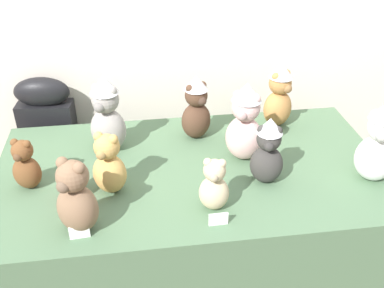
# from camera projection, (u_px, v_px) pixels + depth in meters

# --- Properties ---
(display_table) EXTENTS (1.65, 0.91, 0.72)m
(display_table) POSITION_uv_depth(u_px,v_px,m) (192.00, 231.00, 2.11)
(display_table) COLOR #4C6B4C
(display_table) RESTS_ON ground_plane
(instrument_case) EXTENTS (0.29, 0.15, 0.92)m
(instrument_case) POSITION_uv_depth(u_px,v_px,m) (54.00, 155.00, 2.47)
(instrument_case) COLOR black
(instrument_case) RESTS_ON ground_plane
(teddy_bear_snow) EXTENTS (0.20, 0.19, 0.35)m
(teddy_bear_snow) POSITION_uv_depth(u_px,v_px,m) (379.00, 143.00, 1.77)
(teddy_bear_snow) COLOR white
(teddy_bear_snow) RESTS_ON display_table
(teddy_bear_blush) EXTENTS (0.21, 0.20, 0.36)m
(teddy_bear_blush) POSITION_uv_depth(u_px,v_px,m) (245.00, 123.00, 1.90)
(teddy_bear_blush) COLOR beige
(teddy_bear_blush) RESTS_ON display_table
(teddy_bear_mocha) EXTENTS (0.19, 0.19, 0.29)m
(teddy_bear_mocha) POSITION_uv_depth(u_px,v_px,m) (76.00, 198.00, 1.53)
(teddy_bear_mocha) COLOR #7F6047
(teddy_bear_mocha) RESTS_ON display_table
(teddy_bear_sand) EXTENTS (0.13, 0.12, 0.22)m
(teddy_bear_sand) POSITION_uv_depth(u_px,v_px,m) (214.00, 186.00, 1.65)
(teddy_bear_sand) COLOR #CCB78E
(teddy_bear_sand) RESTS_ON display_table
(teddy_bear_caramel) EXTENTS (0.19, 0.18, 0.32)m
(teddy_bear_caramel) POSITION_uv_depth(u_px,v_px,m) (279.00, 96.00, 2.16)
(teddy_bear_caramel) COLOR #B27A42
(teddy_bear_caramel) RESTS_ON display_table
(teddy_bear_cocoa) EXTENTS (0.18, 0.17, 0.31)m
(teddy_bear_cocoa) POSITION_uv_depth(u_px,v_px,m) (196.00, 108.00, 2.06)
(teddy_bear_cocoa) COLOR #4C3323
(teddy_bear_cocoa) RESTS_ON display_table
(teddy_bear_charcoal) EXTENTS (0.16, 0.14, 0.29)m
(teddy_bear_charcoal) POSITION_uv_depth(u_px,v_px,m) (268.00, 152.00, 1.77)
(teddy_bear_charcoal) COLOR #383533
(teddy_bear_charcoal) RESTS_ON display_table
(teddy_bear_chestnut) EXTENTS (0.14, 0.13, 0.22)m
(teddy_bear_chestnut) POSITION_uv_depth(u_px,v_px,m) (26.00, 166.00, 1.76)
(teddy_bear_chestnut) COLOR brown
(teddy_bear_chestnut) RESTS_ON display_table
(teddy_bear_ash) EXTENTS (0.21, 0.20, 0.36)m
(teddy_bear_ash) POSITION_uv_depth(u_px,v_px,m) (107.00, 115.00, 1.96)
(teddy_bear_ash) COLOR gray
(teddy_bear_ash) RESTS_ON display_table
(teddy_bear_honey) EXTENTS (0.17, 0.16, 0.26)m
(teddy_bear_honey) POSITION_uv_depth(u_px,v_px,m) (109.00, 165.00, 1.73)
(teddy_bear_honey) COLOR tan
(teddy_bear_honey) RESTS_ON display_table
(party_cup_red) EXTENTS (0.08, 0.08, 0.11)m
(party_cup_red) POSITION_uv_depth(u_px,v_px,m) (74.00, 185.00, 1.73)
(party_cup_red) COLOR red
(party_cup_red) RESTS_ON display_table
(name_card_front_left) EXTENTS (0.07, 0.01, 0.05)m
(name_card_front_left) POSITION_uv_depth(u_px,v_px,m) (79.00, 232.00, 1.55)
(name_card_front_left) COLOR white
(name_card_front_left) RESTS_ON display_table
(name_card_front_middle) EXTENTS (0.07, 0.01, 0.05)m
(name_card_front_middle) POSITION_uv_depth(u_px,v_px,m) (218.00, 219.00, 1.61)
(name_card_front_middle) COLOR white
(name_card_front_middle) RESTS_ON display_table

